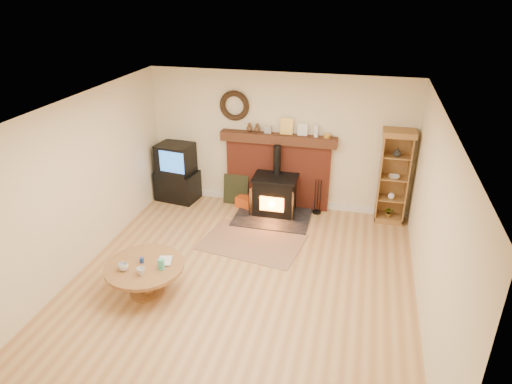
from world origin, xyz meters
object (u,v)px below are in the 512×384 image
(wood_stove, at_px, (274,196))
(tv_unit, at_px, (177,173))
(curio_cabinet, at_px, (394,177))
(coffee_table, at_px, (145,270))

(wood_stove, distance_m, tv_unit, 2.06)
(tv_unit, bearing_deg, curio_cabinet, 1.15)
(wood_stove, relative_size, curio_cabinet, 0.80)
(wood_stove, height_order, curio_cabinet, curio_cabinet)
(wood_stove, relative_size, coffee_table, 1.26)
(curio_cabinet, distance_m, coffee_table, 4.62)
(curio_cabinet, bearing_deg, tv_unit, -178.85)
(tv_unit, xyz_separation_m, coffee_table, (0.77, -3.01, -0.18))
(curio_cabinet, bearing_deg, coffee_table, -137.68)
(tv_unit, distance_m, coffee_table, 3.11)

